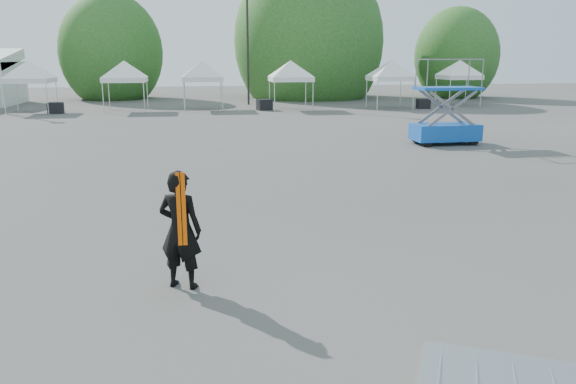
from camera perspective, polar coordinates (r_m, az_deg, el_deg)
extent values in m
plane|color=#474442|center=(11.83, -4.56, -4.17)|extent=(120.00, 120.00, 0.00)
cylinder|color=black|center=(43.42, -4.12, 15.11)|extent=(0.16, 0.16, 9.50)
cylinder|color=#382314|center=(51.79, -17.28, 10.30)|extent=(0.36, 0.36, 2.27)
ellipsoid|color=#1E561C|center=(51.73, -17.50, 13.39)|extent=(4.16, 4.16, 4.78)
cylinder|color=#382314|center=(51.23, 2.06, 11.15)|extent=(0.36, 0.36, 2.80)
ellipsoid|color=#1E561C|center=(51.20, 2.10, 15.01)|extent=(5.12, 5.12, 5.89)
cylinder|color=#382314|center=(53.43, 16.54, 10.34)|extent=(0.36, 0.36, 2.10)
ellipsoid|color=#1E561C|center=(53.37, 16.73, 13.11)|extent=(3.84, 3.84, 4.42)
cylinder|color=silver|center=(39.89, -26.88, 8.44)|extent=(0.06, 0.06, 2.00)
cylinder|color=silver|center=(39.19, -23.26, 8.73)|extent=(0.06, 0.06, 2.00)
cylinder|color=silver|center=(42.35, -25.85, 8.76)|extent=(0.06, 0.06, 2.00)
cylinder|color=silver|center=(41.69, -22.42, 9.04)|extent=(0.06, 0.06, 2.00)
cube|color=white|center=(40.71, -24.75, 10.26)|extent=(2.78, 2.78, 0.30)
pyramid|color=white|center=(40.68, -24.93, 12.01)|extent=(3.93, 3.93, 1.10)
cylinder|color=silver|center=(38.61, -18.28, 9.09)|extent=(0.06, 0.06, 2.00)
cylinder|color=silver|center=(38.29, -14.41, 9.31)|extent=(0.06, 0.06, 2.00)
cylinder|color=silver|center=(41.16, -17.72, 9.37)|extent=(0.06, 0.06, 2.00)
cylinder|color=silver|center=(40.86, -14.09, 9.57)|extent=(0.06, 0.06, 2.00)
cube|color=white|center=(39.65, -16.23, 10.90)|extent=(2.78, 2.78, 0.30)
pyramid|color=white|center=(39.63, -16.35, 12.70)|extent=(3.94, 3.94, 1.10)
cylinder|color=silver|center=(38.52, -10.52, 9.53)|extent=(0.06, 0.06, 2.00)
cylinder|color=silver|center=(38.55, -6.67, 9.66)|extent=(0.06, 0.06, 2.00)
cylinder|color=silver|center=(41.07, -10.44, 9.77)|extent=(0.06, 0.06, 2.00)
cylinder|color=silver|center=(41.09, -6.83, 9.90)|extent=(0.06, 0.06, 2.00)
cube|color=white|center=(39.73, -8.67, 11.28)|extent=(2.75, 2.75, 0.30)
pyramid|color=white|center=(39.70, -8.74, 13.08)|extent=(3.89, 3.89, 1.10)
cylinder|color=silver|center=(37.77, -1.38, 9.67)|extent=(0.06, 0.06, 2.00)
cylinder|color=silver|center=(38.20, 2.55, 9.71)|extent=(0.06, 0.06, 2.00)
cylinder|color=silver|center=(40.35, -1.88, 9.92)|extent=(0.06, 0.06, 2.00)
cylinder|color=silver|center=(40.75, 1.81, 9.96)|extent=(0.06, 0.06, 2.00)
cube|color=white|center=(39.19, 0.28, 11.40)|extent=(2.80, 2.80, 0.30)
pyramid|color=white|center=(39.16, 0.28, 13.23)|extent=(3.97, 3.97, 1.10)
cylinder|color=silver|center=(39.21, 9.08, 9.65)|extent=(0.06, 0.06, 2.00)
cylinder|color=silver|center=(40.08, 12.63, 9.58)|extent=(0.06, 0.06, 2.00)
cylinder|color=silver|center=(41.66, 7.98, 9.91)|extent=(0.06, 0.06, 2.00)
cylinder|color=silver|center=(42.48, 11.35, 9.85)|extent=(0.06, 0.06, 2.00)
cube|color=white|center=(40.78, 10.33, 11.27)|extent=(2.77, 2.77, 0.30)
pyramid|color=white|center=(40.76, 10.40, 13.03)|extent=(3.92, 3.92, 1.10)
cylinder|color=silver|center=(43.04, 16.10, 9.64)|extent=(0.06, 0.06, 2.00)
cylinder|color=silver|center=(44.13, 19.03, 9.52)|extent=(0.06, 0.06, 2.00)
cylinder|color=silver|center=(45.28, 14.79, 9.89)|extent=(0.06, 0.06, 2.00)
cylinder|color=silver|center=(46.31, 17.61, 9.78)|extent=(0.06, 0.06, 2.00)
cube|color=white|center=(44.62, 16.98, 11.09)|extent=(2.65, 2.65, 0.30)
pyramid|color=white|center=(44.60, 17.09, 12.69)|extent=(3.75, 3.75, 1.10)
imported|color=black|center=(8.98, -10.89, -3.79)|extent=(0.82, 0.70, 1.91)
cube|color=#F35404|center=(8.69, -11.03, -1.76)|extent=(0.15, 0.03, 1.15)
cube|color=#0B3795|center=(24.57, 15.66, 5.89)|extent=(2.75, 1.42, 0.68)
cube|color=#0B3795|center=(24.41, 15.94, 10.09)|extent=(2.63, 1.36, 0.11)
cylinder|color=black|center=(23.67, 13.99, 4.96)|extent=(0.41, 0.18, 0.41)
cylinder|color=black|center=(24.58, 18.33, 4.98)|extent=(0.41, 0.18, 0.41)
cylinder|color=black|center=(24.70, 12.91, 5.37)|extent=(0.41, 0.18, 0.41)
cylinder|color=black|center=(25.57, 17.13, 5.38)|extent=(0.41, 0.18, 0.41)
cube|color=black|center=(39.50, -22.54, 7.88)|extent=(0.92, 0.71, 0.71)
cube|color=black|center=(38.91, -2.41, 8.85)|extent=(1.12, 0.97, 0.75)
cube|color=black|center=(41.21, 13.58, 8.71)|extent=(0.92, 0.74, 0.68)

